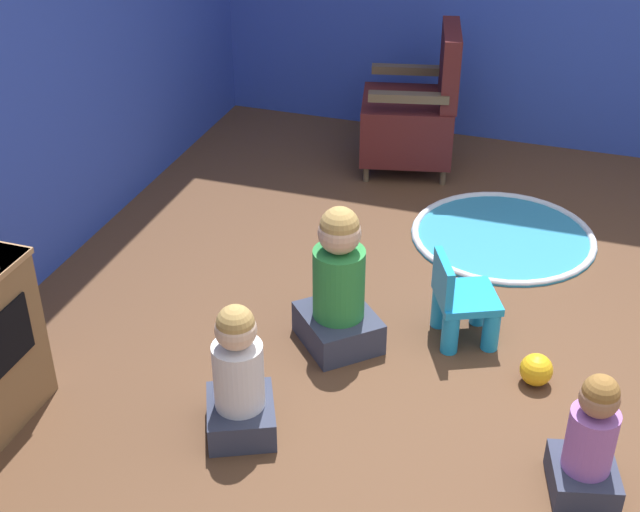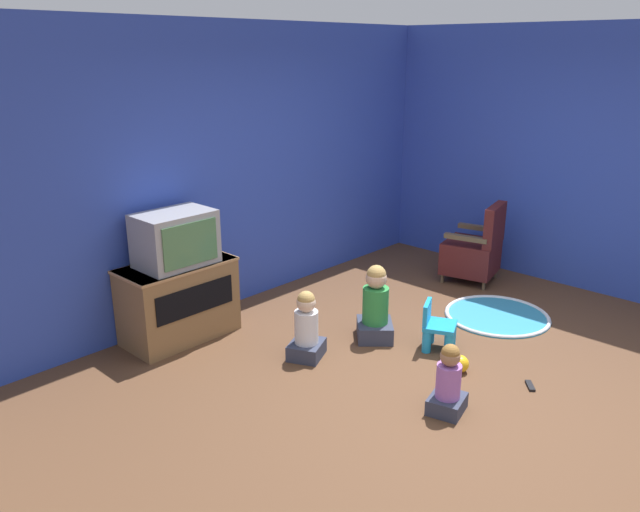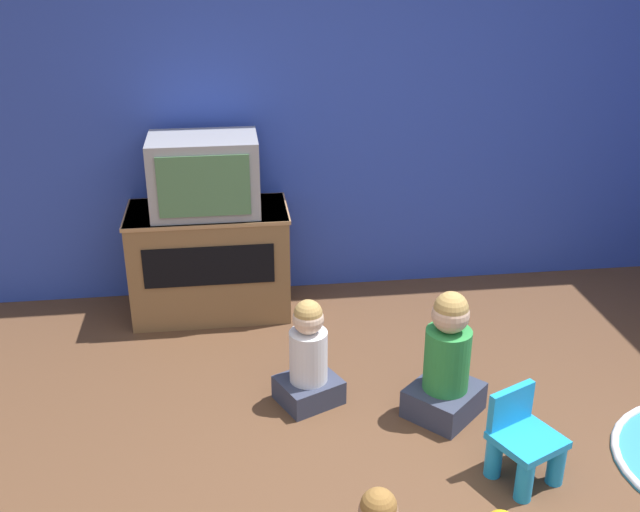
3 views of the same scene
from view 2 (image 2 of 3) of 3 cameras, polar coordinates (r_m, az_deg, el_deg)
name	(u,v)px [view 2 (image 2 of 3)]	position (r m, az deg, el deg)	size (l,w,h in m)	color
ground_plane	(446,377)	(5.14, 11.49, -10.78)	(30.00, 30.00, 0.00)	brown
wall_back	(229,169)	(6.17, -8.29, 7.92)	(5.77, 0.12, 2.74)	#2D47B2
wall_right	(622,165)	(6.99, 25.92, 7.50)	(0.12, 5.54, 2.74)	#2D47B2
tv_cabinet	(179,300)	(5.68, -12.80, -3.92)	(1.00, 0.53, 0.70)	brown
television	(175,239)	(5.47, -13.08, 1.54)	(0.65, 0.45, 0.47)	#939399
black_armchair	(475,251)	(7.09, 13.95, 0.46)	(0.65, 0.66, 0.89)	brown
yellow_kid_chair	(437,329)	(5.50, 10.69, -6.61)	(0.36, 0.36, 0.42)	#1E99DB
play_mat	(497,316)	(6.32, 15.88, -5.26)	(1.00, 1.00, 0.04)	teal
child_watching_left	(306,329)	(5.23, -1.26, -6.68)	(0.39, 0.37, 0.59)	#33384C
child_watching_center	(375,307)	(5.56, 5.08, -4.68)	(0.47, 0.47, 0.69)	#33384C
child_watching_right	(448,383)	(4.59, 11.65, -11.30)	(0.32, 0.29, 0.53)	#33384C
toy_ball	(460,364)	(5.20, 12.69, -9.59)	(0.14, 0.14, 0.14)	yellow
remote_control	(530,386)	(5.16, 18.66, -11.17)	(0.14, 0.13, 0.02)	black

